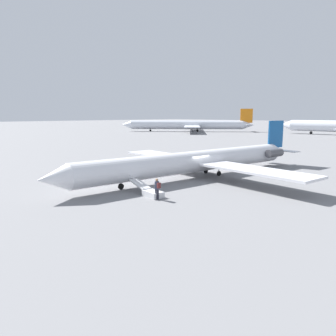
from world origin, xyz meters
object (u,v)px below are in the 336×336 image
(airplane_main, at_px, (200,161))
(airplane_taxiing_distant, at_px, (189,125))
(boarding_stairs, at_px, (150,192))
(passenger, at_px, (157,187))

(airplane_main, relative_size, airplane_taxiing_distant, 0.80)
(airplane_main, distance_m, airplane_taxiing_distant, 96.06)
(airplane_main, bearing_deg, airplane_taxiing_distant, -131.20)
(airplane_main, xyz_separation_m, boarding_stairs, (9.76, 2.76, -1.43))
(airplane_taxiing_distant, bearing_deg, passenger, 89.08)
(passenger, bearing_deg, boarding_stairs, -9.86)
(airplane_taxiing_distant, bearing_deg, boarding_stairs, 88.69)
(airplane_taxiing_distant, height_order, boarding_stairs, airplane_taxiing_distant)
(boarding_stairs, height_order, passenger, passenger)
(airplane_main, bearing_deg, boarding_stairs, 21.34)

